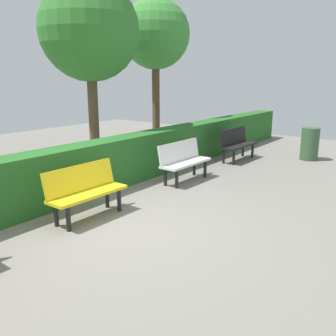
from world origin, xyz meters
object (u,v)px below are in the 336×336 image
(tree_near, at_px, (155,35))
(trash_bin, at_px, (310,144))
(bench_yellow, at_px, (85,189))
(tree_mid, at_px, (89,31))
(bench_black, at_px, (237,143))
(bench_white, at_px, (183,160))

(tree_near, distance_m, trash_bin, 5.58)
(trash_bin, bearing_deg, bench_yellow, -13.79)
(tree_mid, bearing_deg, trash_bin, 131.49)
(bench_black, xyz_separation_m, trash_bin, (-1.25, 1.58, -0.04))
(bench_black, xyz_separation_m, bench_yellow, (5.29, -0.02, -0.00))
(bench_black, height_order, tree_near, tree_near)
(bench_yellow, bearing_deg, tree_mid, -133.49)
(bench_black, xyz_separation_m, tree_near, (-0.23, -3.00, 2.98))
(bench_white, distance_m, tree_near, 5.07)
(tree_near, height_order, tree_mid, tree_near)
(tree_near, bearing_deg, tree_mid, 4.57)
(tree_mid, distance_m, trash_bin, 6.48)
(bench_white, bearing_deg, bench_yellow, 0.53)
(bench_black, height_order, bench_white, same)
(bench_yellow, bearing_deg, bench_black, -179.44)
(tree_mid, relative_size, trash_bin, 5.14)
(tree_mid, xyz_separation_m, trash_bin, (-3.85, 4.36, -2.86))
(bench_black, bearing_deg, tree_near, -93.45)
(tree_near, bearing_deg, bench_black, 85.68)
(bench_yellow, bearing_deg, trash_bin, 167.00)
(bench_black, distance_m, trash_bin, 2.02)
(bench_white, distance_m, bench_yellow, 2.72)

